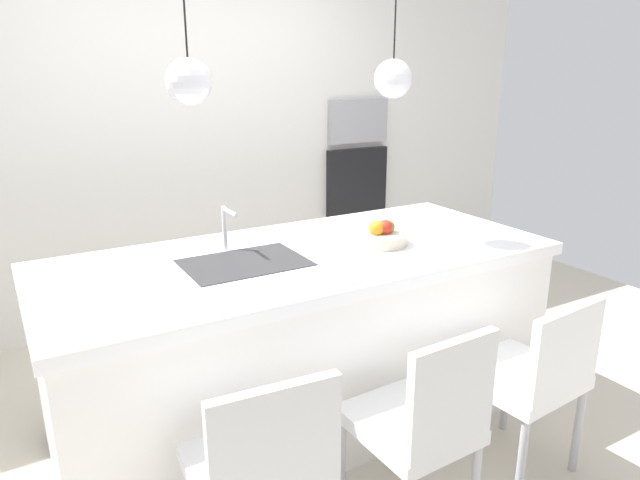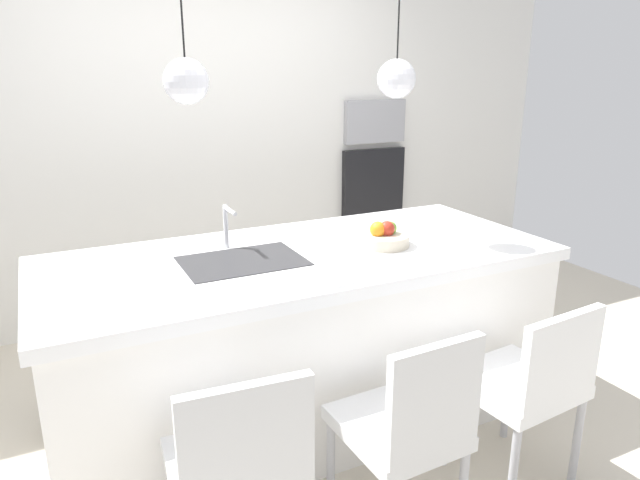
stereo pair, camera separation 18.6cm
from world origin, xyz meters
name	(u,v)px [view 1 (the left image)]	position (x,y,z in m)	size (l,w,h in m)	color
floor	(304,414)	(0.00, 0.00, 0.00)	(6.60, 6.60, 0.00)	beige
back_wall	(191,138)	(0.00, 1.65, 1.30)	(6.00, 0.10, 2.60)	silver
kitchen_island	(303,336)	(0.00, 0.00, 0.46)	(2.50, 1.07, 0.91)	white
sink_basin	(245,264)	(-0.31, 0.00, 0.91)	(0.56, 0.40, 0.02)	#2D2D30
faucet	(226,223)	(-0.31, 0.21, 1.05)	(0.02, 0.17, 0.22)	silver
fruit_bowl	(382,236)	(0.42, -0.08, 0.95)	(0.27, 0.27, 0.13)	beige
microwave	(357,121)	(1.37, 1.58, 1.36)	(0.54, 0.08, 0.34)	#9E9EA3
oven	(356,182)	(1.37, 1.58, 0.86)	(0.56, 0.08, 0.56)	black
chair_near	(262,471)	(-0.65, -0.91, 0.52)	(0.47, 0.48, 0.90)	silver
chair_middle	(421,420)	(0.02, -0.91, 0.48)	(0.43, 0.49, 0.88)	silver
chair_far	(531,374)	(0.64, -0.90, 0.50)	(0.51, 0.49, 0.86)	white
pendant_light_left	(189,81)	(-0.52, 0.00, 1.73)	(0.19, 0.19, 0.79)	silver
pendant_light_right	(393,78)	(0.52, 0.00, 1.73)	(0.19, 0.19, 0.79)	silver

